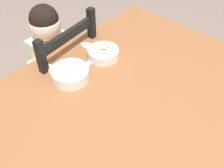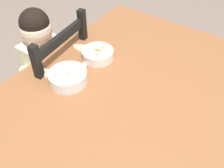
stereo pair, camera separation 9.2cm
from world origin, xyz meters
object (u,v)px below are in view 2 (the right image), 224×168
Objects in this scene: bowl_of_peas at (68,77)px; spoon at (84,63)px; child_figure at (47,64)px; bowl_of_carrots at (98,54)px; dining_table at (122,119)px; dining_chair at (52,86)px.

bowl_of_peas is 0.16m from spoon.
bowl_of_carrots is (0.11, -0.29, 0.13)m from child_figure.
bowl_of_carrots is (0.23, -0.00, -0.00)m from bowl_of_peas.
child_figure is 0.34m from bowl_of_carrots.
bowl_of_carrots is at bearing 54.52° from dining_table.
bowl_of_peas is at bearing 180.00° from bowl_of_carrots.
bowl_of_peas is at bearing -111.21° from child_figure.
bowl_of_peas is 1.52× the size of spoon.
dining_chair is 0.95× the size of child_figure.
child_figure reaches higher than bowl_of_carrots.
dining_table is 8.73× the size of bowl_of_peas.
child_figure is at bearing 98.03° from spoon.
dining_table is 9.57× the size of bowl_of_carrots.
child_figure is at bearing 111.21° from bowl_of_carrots.
child_figure is (0.10, 0.59, -0.02)m from dining_table.
child_figure reaches higher than dining_table.
dining_table is 0.32m from bowl_of_peas.
spoon is (0.03, -0.27, 0.29)m from dining_chair.
dining_table is at bearing -125.48° from bowl_of_carrots.
child_figure is 8.33× the size of spoon.
bowl_of_carrots is (0.21, 0.30, 0.11)m from dining_table.
dining_chair is 5.17× the size of bowl_of_peas.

